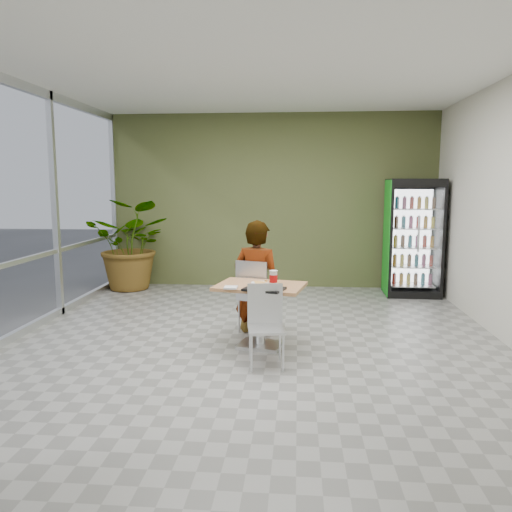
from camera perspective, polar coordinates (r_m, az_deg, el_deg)
The scene contains 13 objects.
ground at distance 6.10m, azimuth -0.07°, elevation -10.03°, with size 7.00×7.00×0.00m, color gray.
room_envelope at distance 5.80m, azimuth -0.07°, elevation 5.15°, with size 6.00×7.00×3.20m, color silver, non-canonical shape.
storefront_frame at distance 6.75m, azimuth -26.44°, elevation 4.73°, with size 0.10×7.00×3.20m, color silver, non-canonical shape.
dining_table at distance 5.86m, azimuth 0.49°, elevation -5.33°, with size 1.11×0.88×0.75m.
chair_far at distance 6.41m, azimuth -0.19°, elevation -3.97°, with size 0.53×0.54×0.95m.
chair_near at distance 5.33m, azimuth 1.11°, elevation -7.09°, with size 0.43×0.43×0.86m.
seated_woman at distance 6.44m, azimuth 0.13°, elevation -3.69°, with size 0.65×0.42×1.76m, color black.
pizza_plate at distance 5.89m, azimuth 0.49°, elevation -2.99°, with size 0.30×0.30×0.03m.
soda_cup at distance 5.79m, azimuth 2.01°, elevation -2.52°, with size 0.10×0.10×0.17m.
napkin_stack at distance 5.61m, azimuth -2.91°, elevation -3.61°, with size 0.15×0.15×0.02m, color silver.
cafeteria_tray at distance 5.51m, azimuth 0.93°, elevation -3.79°, with size 0.42×0.31×0.02m, color black.
beverage_fridge at distance 8.98m, azimuth 17.51°, elevation 2.01°, with size 0.93×0.72×2.00m.
potted_plant at distance 9.36m, azimuth -13.93°, elevation 1.30°, with size 1.49×1.28×1.65m, color #295B24.
Camera 1 is at (0.49, -5.77, 1.90)m, focal length 35.00 mm.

